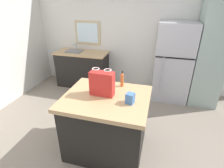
{
  "coord_description": "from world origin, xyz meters",
  "views": [
    {
      "loc": [
        0.62,
        -2.12,
        2.17
      ],
      "look_at": [
        -0.03,
        0.21,
        0.99
      ],
      "focal_mm": 28.46,
      "sensor_mm": 36.0,
      "label": 1
    }
  ],
  "objects": [
    {
      "name": "back_wall",
      "position": [
        -0.02,
        2.27,
        1.34
      ],
      "size": [
        5.19,
        0.13,
        2.69
      ],
      "color": "silver",
      "rests_on": "ground"
    },
    {
      "name": "bottle",
      "position": [
        0.11,
        0.28,
        1.05
      ],
      "size": [
        0.05,
        0.05,
        0.25
      ],
      "color": "#C66633",
      "rests_on": "kitchen_island"
    },
    {
      "name": "sink_counter",
      "position": [
        -1.32,
        1.9,
        0.47
      ],
      "size": [
        1.33,
        0.61,
        1.11
      ],
      "color": "black",
      "rests_on": "ground"
    },
    {
      "name": "shopping_bag",
      "position": [
        -0.1,
        -0.06,
        1.11
      ],
      "size": [
        0.34,
        0.15,
        0.39
      ],
      "color": "red",
      "rests_on": "kitchen_island"
    },
    {
      "name": "tall_cabinet",
      "position": [
        1.61,
        1.85,
        1.12
      ],
      "size": [
        0.58,
        0.64,
        2.24
      ],
      "color": "#9EB2A8",
      "rests_on": "ground"
    },
    {
      "name": "refrigerator",
      "position": [
        0.91,
        1.85,
        0.87
      ],
      "size": [
        0.78,
        0.71,
        1.73
      ],
      "color": "#B7B7BC",
      "rests_on": "ground"
    },
    {
      "name": "kitchen_island",
      "position": [
        -0.03,
        -0.09,
        0.47
      ],
      "size": [
        1.18,
        0.99,
        0.94
      ],
      "color": "black",
      "rests_on": "ground"
    },
    {
      "name": "ground",
      "position": [
        0.0,
        0.0,
        0.0
      ],
      "size": [
        6.23,
        6.23,
        0.0
      ],
      "primitive_type": "plane",
      "color": "gray"
    },
    {
      "name": "small_box",
      "position": [
        0.31,
        -0.17,
        1.01
      ],
      "size": [
        0.12,
        0.12,
        0.14
      ],
      "primitive_type": "cube",
      "rotation": [
        0.0,
        0.0,
        -0.22
      ],
      "color": "#4775B7",
      "rests_on": "kitchen_island"
    }
  ]
}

